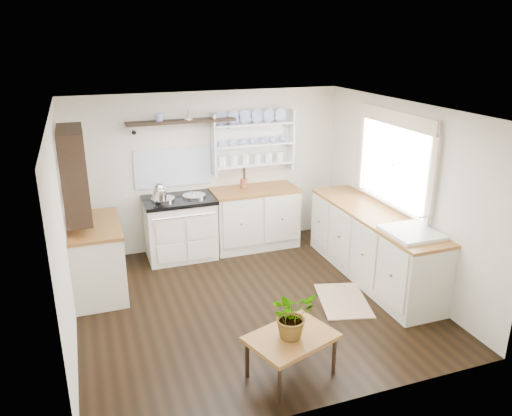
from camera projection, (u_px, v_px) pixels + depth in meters
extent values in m
cube|color=black|center=(252.00, 302.00, 6.01)|extent=(4.00, 3.80, 0.01)
cube|color=beige|center=(209.00, 171.00, 7.31)|extent=(4.00, 0.02, 2.30)
cube|color=beige|center=(402.00, 194.00, 6.26)|extent=(0.02, 3.80, 2.30)
cube|color=beige|center=(63.00, 235.00, 4.99)|extent=(0.02, 3.80, 2.30)
cube|color=white|center=(251.00, 109.00, 5.24)|extent=(4.00, 3.80, 0.01)
cube|color=white|center=(395.00, 164.00, 6.26)|extent=(0.04, 1.40, 1.00)
cube|color=white|center=(393.00, 165.00, 6.26)|extent=(0.02, 1.50, 1.10)
cube|color=beige|center=(396.00, 118.00, 6.06)|extent=(0.04, 1.55, 0.18)
cube|color=silver|center=(180.00, 230.00, 7.09)|extent=(0.95, 0.62, 0.84)
cube|color=black|center=(179.00, 200.00, 6.95)|extent=(0.99, 0.66, 0.05)
cylinder|color=silver|center=(163.00, 199.00, 6.87)|extent=(0.32, 0.32, 0.03)
cylinder|color=silver|center=(194.00, 196.00, 7.00)|extent=(0.32, 0.32, 0.03)
cylinder|color=silver|center=(184.00, 216.00, 6.68)|extent=(0.85, 0.02, 0.02)
cube|color=beige|center=(255.00, 218.00, 7.47)|extent=(1.25, 0.60, 0.88)
cube|color=brown|center=(254.00, 190.00, 7.33)|extent=(1.27, 0.63, 0.04)
cube|color=beige|center=(372.00, 246.00, 6.49)|extent=(0.60, 2.40, 0.88)
cube|color=brown|center=(375.00, 214.00, 6.34)|extent=(0.62, 2.43, 0.04)
cube|color=white|center=(410.00, 242.00, 5.70)|extent=(0.55, 0.60, 0.28)
cylinder|color=silver|center=(427.00, 224.00, 5.70)|extent=(0.02, 0.02, 0.22)
cube|color=beige|center=(97.00, 259.00, 6.12)|extent=(0.60, 1.10, 0.88)
cube|color=brown|center=(93.00, 225.00, 5.98)|extent=(0.62, 1.13, 0.04)
cube|color=white|center=(251.00, 141.00, 7.37)|extent=(1.20, 0.03, 0.90)
cube|color=white|center=(253.00, 142.00, 7.29)|extent=(1.20, 0.22, 0.02)
cylinder|color=navy|center=(253.00, 124.00, 7.21)|extent=(0.20, 0.02, 0.20)
cube|color=black|center=(181.00, 121.00, 6.82)|extent=(1.50, 0.24, 0.04)
cone|color=black|center=(133.00, 131.00, 6.71)|extent=(0.06, 0.20, 0.06)
cone|color=black|center=(226.00, 126.00, 7.12)|extent=(0.06, 0.20, 0.06)
cube|color=black|center=(74.00, 173.00, 5.71)|extent=(0.28, 0.80, 1.05)
cylinder|color=brown|center=(244.00, 183.00, 7.32)|extent=(0.11, 0.11, 0.13)
cube|color=brown|center=(291.00, 338.00, 4.60)|extent=(0.92, 0.78, 0.04)
cylinder|color=black|center=(279.00, 385.00, 4.30)|extent=(0.04, 0.04, 0.38)
cylinder|color=black|center=(247.00, 359.00, 4.64)|extent=(0.04, 0.04, 0.38)
cylinder|color=black|center=(334.00, 355.00, 4.70)|extent=(0.04, 0.04, 0.38)
cylinder|color=black|center=(301.00, 333.00, 5.04)|extent=(0.04, 0.04, 0.38)
imported|color=#3F7233|center=(292.00, 314.00, 4.51)|extent=(0.47, 0.43, 0.46)
cube|color=#997A59|center=(343.00, 301.00, 6.02)|extent=(0.75, 0.96, 0.02)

